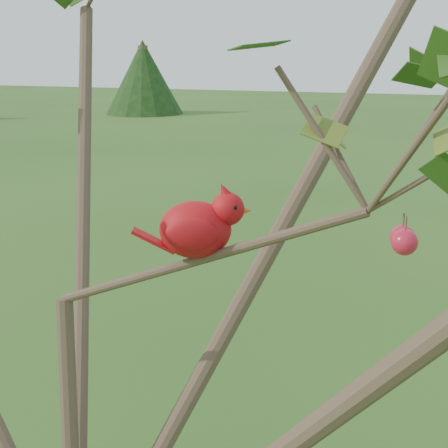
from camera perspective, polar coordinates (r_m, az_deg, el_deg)
name	(u,v)px	position (r m, az deg, el deg)	size (l,w,h in m)	color
crabapple_tree	(52,238)	(1.12, -15.47, -1.27)	(2.35, 2.05, 2.95)	#473526
cardinal	(199,227)	(1.08, -2.27, -0.24)	(0.20, 0.14, 0.15)	red
distant_trees	(385,74)	(25.35, 14.54, 13.13)	(39.13, 17.52, 3.84)	#473526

